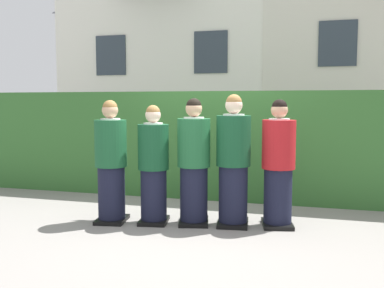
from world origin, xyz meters
name	(u,v)px	position (x,y,z in m)	size (l,w,h in m)	color
ground_plane	(192,224)	(0.00, 0.00, 0.00)	(60.00, 60.00, 0.00)	gray
student_front_row_0	(111,164)	(-1.06, -0.18, 0.77)	(0.44, 0.54, 1.61)	black
student_front_row_1	(153,167)	(-0.50, -0.08, 0.74)	(0.43, 0.50, 1.55)	black
student_front_row_2	(194,165)	(0.02, 0.03, 0.78)	(0.48, 0.54, 1.64)	black
student_front_row_3	(233,163)	(0.52, 0.10, 0.80)	(0.45, 0.55, 1.69)	black
student_in_red_blazer	(278,166)	(1.08, 0.20, 0.77)	(0.46, 0.53, 1.62)	black
hedge	(220,145)	(0.00, 1.71, 0.88)	(9.24, 0.70, 1.76)	#33662D
school_building_annex	(183,46)	(-2.59, 8.21, 3.38)	(6.79, 4.77, 6.60)	silver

